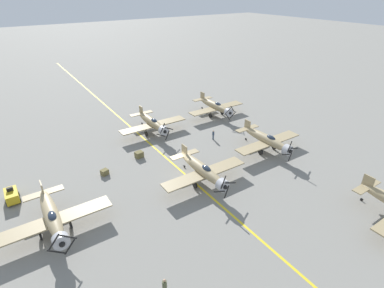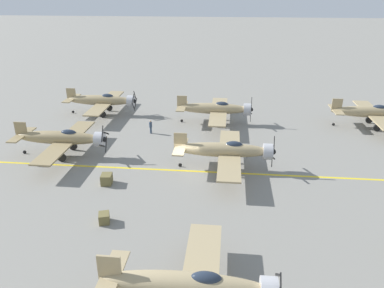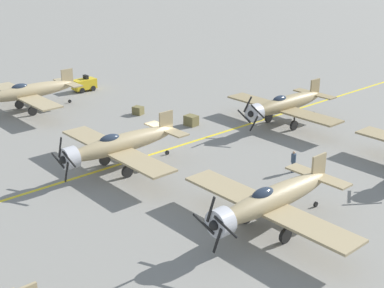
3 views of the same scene
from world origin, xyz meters
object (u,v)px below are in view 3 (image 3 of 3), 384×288
Objects in this scene: airplane_mid_left at (271,200)px; supply_crate_outboard at (138,110)px; airplane_mid_center at (119,145)px; airplane_mid_right at (27,92)px; ground_crew_inspecting at (293,161)px; tow_tractor at (84,84)px; airplane_near_center at (284,104)px; supply_crate_by_tanker at (191,120)px.

airplane_mid_left is 12.55× the size of supply_crate_outboard.
airplane_mid_right is at bearing 0.16° from airplane_mid_center.
ground_crew_inspecting is (4.49, -7.85, -1.10)m from airplane_mid_left.
tow_tractor is (3.21, -8.28, -1.22)m from airplane_mid_right.
airplane_mid_center is at bearing 71.11° from airplane_near_center.
airplane_near_center is 10.89m from ground_crew_inspecting.
tow_tractor is 1.55× the size of ground_crew_inspecting.
airplane_near_center is at bearing -38.77° from airplane_mid_left.
supply_crate_by_tanker is (4.21, -10.83, -1.54)m from airplane_mid_center.
airplane_mid_left reaches higher than tow_tractor.
tow_tractor is (21.46, -9.76, -1.22)m from airplane_mid_center.
airplane_mid_center is at bearing 155.55° from tow_tractor.
airplane_mid_center reaches higher than supply_crate_outboard.
tow_tractor is at bearing 0.86° from airplane_mid_left.
airplane_mid_right is at bearing 14.27° from airplane_mid_left.
ground_crew_inspecting is at bearing 119.07° from airplane_near_center.
supply_crate_outboard is at bearing -37.01° from airplane_mid_center.
ground_crew_inspecting is (-8.85, -9.39, -1.10)m from airplane_mid_center.
airplane_mid_left reaches higher than supply_crate_outboard.
airplane_mid_center reaches higher than tow_tractor.
tow_tractor reaches higher than ground_crew_inspecting.
ground_crew_inspecting is 13.15m from supply_crate_by_tanker.
airplane_mid_right is 28.26m from ground_crew_inspecting.
ground_crew_inspecting is 1.76× the size of supply_crate_outboard.
supply_crate_by_tanker is at bearing -157.53° from airplane_mid_right.
airplane_mid_right is 18.31m from airplane_mid_center.
airplane_mid_left is (-11.90, 15.74, 0.00)m from airplane_near_center.
airplane_mid_center is (-18.25, 1.47, 0.00)m from airplane_mid_right.
airplane_mid_left is 10.51× the size of supply_crate_by_tanker.
tow_tractor is 17.29m from supply_crate_by_tanker.
airplane_mid_right is at bearing 43.55° from supply_crate_outboard.
airplane_mid_center is 1.00× the size of airplane_near_center.
airplane_mid_center is at bearing 46.68° from ground_crew_inspecting.
ground_crew_inspecting is 1.47× the size of supply_crate_by_tanker.
airplane_near_center is 19.74m from airplane_mid_left.
airplane_near_center reaches higher than ground_crew_inspecting.
supply_crate_outboard is at bearing -3.69° from airplane_mid_left.
supply_crate_by_tanker is at bearing -164.07° from supply_crate_outboard.
airplane_mid_center reaches higher than airplane_near_center.
airplane_mid_right is 12.55× the size of supply_crate_outboard.
airplane_mid_left is at bearing 162.17° from supply_crate_outboard.
airplane_mid_left reaches higher than airplane_mid_center.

